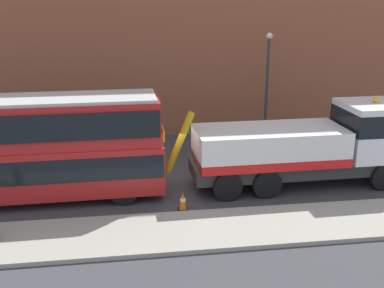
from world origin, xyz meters
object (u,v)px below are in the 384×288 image
Objects in this scene: recovery_tow_truck at (310,144)px; traffic_cone_near_bus at (183,201)px; double_decker_bus at (18,146)px; street_lamp at (267,77)px.

traffic_cone_near_bus is (-5.58, -1.80, -1.42)m from recovery_tow_truck.
street_lamp is (11.74, 6.59, 1.24)m from double_decker_bus.
double_decker_bus is 1.90× the size of street_lamp.
recovery_tow_truck is 11.69m from double_decker_bus.
street_lamp is (5.64, 8.37, 3.13)m from traffic_cone_near_bus.
traffic_cone_near_bus is at bearing -123.94° from street_lamp.
recovery_tow_truck is at bearing -90.46° from street_lamp.
street_lamp reaches higher than traffic_cone_near_bus.
traffic_cone_near_bus is (6.10, -1.79, -1.89)m from double_decker_bus.
double_decker_bus reaches higher than traffic_cone_near_bus.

